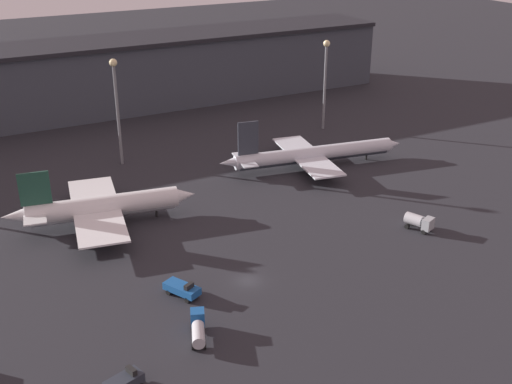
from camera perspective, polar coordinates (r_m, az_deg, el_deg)
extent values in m
plane|color=#26262B|center=(106.89, -0.72, -7.90)|extent=(600.00, 600.00, 0.00)
cube|color=#3D424C|center=(196.90, -15.17, 9.52)|extent=(193.23, 21.38, 19.71)
cube|color=black|center=(194.68, -15.51, 12.49)|extent=(193.23, 23.38, 1.20)
cylinder|color=white|center=(126.88, -13.38, -1.20)|extent=(28.92, 8.73, 4.03)
cylinder|color=#ADB2B7|center=(127.18, -13.35, -1.48)|extent=(27.40, 7.90, 3.43)
cone|color=white|center=(128.69, -6.52, -0.30)|extent=(5.41, 4.58, 3.83)
cone|color=white|center=(126.85, -20.45, -1.98)|extent=(6.53, 4.38, 3.43)
cube|color=#1E4738|center=(124.68, -19.09, 0.28)|extent=(5.63, 1.33, 6.47)
cube|color=white|center=(126.55, -19.07, -1.68)|extent=(5.80, 11.49, 0.24)
cube|color=white|center=(127.02, -14.00, -1.49)|extent=(13.81, 31.54, 0.36)
cylinder|color=gray|center=(135.39, -13.92, -0.47)|extent=(4.74, 2.92, 2.22)
cylinder|color=gray|center=(119.99, -13.14, -3.69)|extent=(4.74, 2.92, 2.22)
cylinder|color=black|center=(129.07, -8.84, -1.79)|extent=(0.50, 0.50, 1.81)
cylinder|color=black|center=(129.50, -13.96, -2.16)|extent=(0.50, 0.50, 1.81)
cylinder|color=black|center=(126.60, -13.82, -2.77)|extent=(0.50, 0.50, 1.81)
cylinder|color=silver|center=(152.10, 5.24, 3.44)|extent=(39.22, 9.88, 3.42)
cylinder|color=#333842|center=(152.31, 5.23, 3.23)|extent=(37.20, 9.05, 2.90)
cone|color=silver|center=(161.05, 12.02, 4.19)|extent=(4.58, 3.88, 3.24)
cone|color=silver|center=(145.41, -2.32, 2.64)|extent=(5.53, 3.71, 2.90)
cube|color=#333842|center=(144.72, -0.71, 4.80)|extent=(4.78, 1.19, 7.75)
cube|color=silver|center=(146.26, -0.99, 2.90)|extent=(5.01, 10.31, 0.24)
cube|color=silver|center=(151.52, 4.55, 3.21)|extent=(11.96, 28.30, 0.36)
cylinder|color=gray|center=(159.00, 3.87, 3.80)|extent=(4.02, 2.48, 1.88)
cylinder|color=gray|center=(145.87, 6.11, 1.80)|extent=(4.02, 2.48, 1.88)
cylinder|color=black|center=(158.66, 9.77, 3.12)|extent=(0.50, 0.50, 1.54)
cylinder|color=black|center=(153.43, 4.33, 2.67)|extent=(0.50, 0.50, 1.54)
cylinder|color=black|center=(151.09, 4.72, 2.31)|extent=(0.50, 0.50, 1.54)
cube|color=#195199|center=(103.13, -6.60, -8.52)|extent=(4.97, 6.54, 1.20)
cube|color=black|center=(101.73, -5.98, -8.32)|extent=(1.87, 1.41, 0.80)
cylinder|color=black|center=(103.08, -5.41, -9.05)|extent=(0.96, 1.08, 0.90)
cylinder|color=black|center=(101.92, -6.10, -9.51)|extent=(0.96, 1.08, 0.90)
cylinder|color=black|center=(105.29, -7.05, -8.35)|extent=(0.96, 1.08, 0.90)
cylinder|color=black|center=(104.16, -7.73, -8.79)|extent=(0.96, 1.08, 0.90)
cube|color=#9EA3A8|center=(125.21, 15.04, -2.75)|extent=(2.88, 2.35, 2.23)
cylinder|color=#B7B7BC|center=(126.25, 13.89, -2.39)|extent=(3.35, 3.98, 2.24)
cylinder|color=black|center=(126.67, 15.07, -3.13)|extent=(0.91, 1.07, 0.90)
cylinder|color=black|center=(125.14, 14.70, -3.44)|extent=(0.91, 1.07, 0.90)
cylinder|color=black|center=(127.95, 13.67, -2.69)|extent=(0.91, 1.07, 0.90)
cylinder|color=black|center=(126.43, 13.29, -2.99)|extent=(0.91, 1.07, 0.90)
cube|color=#195199|center=(95.36, -5.22, -11.04)|extent=(2.61, 2.60, 2.35)
cylinder|color=#B7B7BC|center=(92.49, -5.15, -12.50)|extent=(3.31, 4.79, 1.82)
cylinder|color=black|center=(95.97, -5.64, -11.87)|extent=(0.80, 1.02, 0.90)
cylinder|color=black|center=(95.97, -4.72, -11.83)|extent=(0.80, 1.02, 0.90)
cylinder|color=black|center=(92.30, -5.58, -13.53)|extent=(0.80, 1.02, 0.90)
cylinder|color=black|center=(92.30, -4.61, -13.48)|extent=(0.80, 1.02, 0.90)
cube|color=#282D38|center=(86.45, -11.65, -16.20)|extent=(5.34, 3.71, 1.37)
cube|color=black|center=(86.25, -11.03, -15.32)|extent=(1.16, 1.79, 0.80)
cylinder|color=black|center=(88.26, -11.08, -15.98)|extent=(1.04, 0.83, 0.90)
cylinder|color=slate|center=(153.55, -12.16, 6.61)|extent=(0.70, 0.70, 23.81)
sphere|color=beige|center=(150.39, -12.58, 11.16)|extent=(1.80, 1.80, 1.80)
cylinder|color=slate|center=(177.04, 6.13, 9.16)|extent=(0.70, 0.70, 22.87)
sphere|color=beige|center=(174.35, 6.31, 12.99)|extent=(1.80, 1.80, 1.80)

